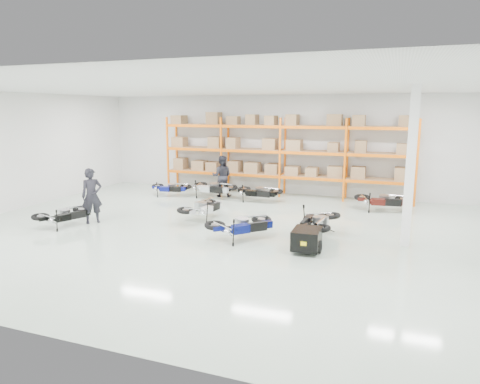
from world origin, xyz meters
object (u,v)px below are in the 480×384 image
at_px(moto_black_far_left, 64,211).
at_px(moto_back_c, 258,189).
at_px(moto_blue_centre, 242,221).
at_px(person_left, 92,196).
at_px(moto_silver_left, 203,204).
at_px(moto_back_b, 212,185).
at_px(moto_touring_right, 317,218).
at_px(moto_back_a, 170,185).
at_px(trailer, 307,239).
at_px(person_back, 222,176).
at_px(moto_back_d, 383,197).

relative_size(moto_black_far_left, moto_back_c, 0.96).
distance_m(moto_blue_centre, person_left, 5.49).
relative_size(moto_blue_centre, moto_silver_left, 1.05).
height_order(moto_blue_centre, moto_back_b, moto_back_b).
relative_size(moto_touring_right, moto_back_c, 1.11).
relative_size(moto_blue_centre, moto_back_b, 0.99).
distance_m(moto_silver_left, moto_back_a, 4.58).
height_order(moto_silver_left, moto_touring_right, moto_touring_right).
bearing_deg(moto_back_a, moto_blue_centre, -144.14).
relative_size(moto_blue_centre, moto_back_c, 1.07).
relative_size(moto_touring_right, trailer, 1.26).
xyz_separation_m(moto_black_far_left, person_back, (2.99, 6.48, 0.41)).
bearing_deg(moto_blue_centre, person_left, 43.88).
height_order(moto_silver_left, moto_black_far_left, moto_silver_left).
bearing_deg(moto_black_far_left, moto_touring_right, -145.09).
distance_m(trailer, moto_back_d, 6.08).
xyz_separation_m(trailer, moto_back_a, (-7.36, 5.61, 0.11)).
xyz_separation_m(moto_black_far_left, trailer, (8.12, 0.15, -0.13)).
height_order(moto_blue_centre, trailer, moto_blue_centre).
bearing_deg(moto_blue_centre, trailer, -149.59).
distance_m(moto_black_far_left, moto_back_a, 5.81).
distance_m(moto_touring_right, moto_back_a, 8.38).
bearing_deg(person_back, trailer, 114.86).
height_order(moto_blue_centre, person_back, person_back).
relative_size(moto_blue_centre, moto_black_far_left, 1.12).
bearing_deg(moto_back_b, moto_back_c, -84.07).
bearing_deg(moto_back_b, moto_black_far_left, 164.01).
xyz_separation_m(moto_silver_left, moto_back_b, (-1.22, 3.62, 0.03)).
height_order(moto_black_far_left, moto_back_a, moto_black_far_left).
height_order(moto_back_d, person_left, person_left).
height_order(moto_black_far_left, moto_touring_right, moto_touring_right).
height_order(moto_blue_centre, moto_silver_left, moto_blue_centre).
bearing_deg(moto_back_c, moto_black_far_left, 144.75).
height_order(moto_touring_right, person_back, person_back).
xyz_separation_m(moto_back_a, moto_back_d, (9.12, 0.21, 0.07)).
xyz_separation_m(moto_back_a, moto_back_c, (4.09, 0.24, 0.05)).
bearing_deg(moto_touring_right, moto_silver_left, 172.71).
relative_size(moto_silver_left, moto_back_d, 0.99).
bearing_deg(trailer, moto_back_b, 130.82).
relative_size(moto_touring_right, person_left, 1.03).
height_order(moto_black_far_left, moto_back_c, moto_back_c).
bearing_deg(moto_touring_right, moto_back_a, 153.72).
bearing_deg(moto_silver_left, moto_back_b, -63.45).
xyz_separation_m(moto_touring_right, moto_back_c, (-3.27, 4.25, -0.06)).
height_order(moto_back_b, moto_back_c, moto_back_b).
relative_size(moto_black_far_left, person_back, 0.91).
bearing_deg(person_back, moto_back_c, 151.32).
bearing_deg(moto_silver_left, moto_back_c, -96.63).
bearing_deg(moto_blue_centre, moto_back_c, -32.81).
xyz_separation_m(moto_touring_right, person_left, (-7.53, -1.04, 0.35)).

